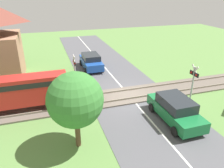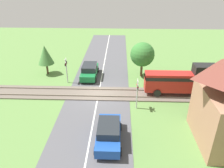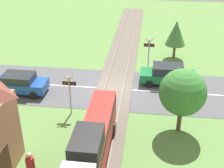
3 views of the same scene
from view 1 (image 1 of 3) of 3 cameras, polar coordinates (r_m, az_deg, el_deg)
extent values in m
plane|color=#5B8442|center=(17.33, 4.47, -3.06)|extent=(60.00, 60.00, 0.00)
cube|color=#515156|center=(17.32, 4.47, -3.03)|extent=(48.00, 6.40, 0.02)
cube|color=silver|center=(17.32, 4.47, -2.99)|extent=(48.00, 0.12, 0.00)
cube|color=#665B51|center=(17.30, 4.47, -2.88)|extent=(2.80, 48.00, 0.12)
cube|color=slate|center=(16.66, 5.41, -3.57)|extent=(0.10, 48.00, 0.12)
cube|color=slate|center=(17.85, 3.63, -1.55)|extent=(0.10, 48.00, 0.12)
cube|color=red|center=(15.72, -24.01, -1.77)|extent=(1.35, 6.82, 1.90)
cube|color=black|center=(15.52, -24.32, -0.03)|extent=(1.37, 6.82, 0.36)
cylinder|color=black|center=(15.34, -15.55, -5.10)|extent=(0.14, 0.76, 0.76)
cylinder|color=black|center=(16.63, -15.84, -2.79)|extent=(0.14, 0.76, 0.76)
cube|color=#197038|center=(14.46, 16.08, -6.95)|extent=(4.39, 1.73, 0.69)
cube|color=#23282D|center=(14.15, 16.38, -4.67)|extent=(2.41, 1.59, 0.62)
cylinder|color=black|center=(15.26, 10.32, -6.10)|extent=(0.60, 0.18, 0.60)
cylinder|color=black|center=(16.08, 15.82, -5.03)|extent=(0.60, 0.18, 0.60)
cylinder|color=black|center=(13.24, 16.07, -11.86)|extent=(0.60, 0.18, 0.60)
cylinder|color=black|center=(14.17, 22.04, -10.19)|extent=(0.60, 0.18, 0.60)
cube|color=#1E4CA8|center=(23.00, -5.48, 5.59)|extent=(4.21, 1.73, 0.71)
cube|color=#23282D|center=(22.81, -5.54, 7.08)|extent=(2.31, 1.59, 0.54)
cylinder|color=black|center=(22.05, -2.47, 3.89)|extent=(0.60, 0.18, 0.60)
cylinder|color=black|center=(21.69, -6.88, 3.39)|extent=(0.60, 0.18, 0.60)
cylinder|color=black|center=(24.56, -4.18, 5.96)|extent=(0.60, 0.18, 0.60)
cylinder|color=black|center=(24.24, -8.16, 5.53)|extent=(0.60, 0.18, 0.60)
cylinder|color=#B7B7B7|center=(16.55, 20.23, -0.43)|extent=(0.12, 0.12, 2.86)
cube|color=black|center=(16.22, 20.68, 2.51)|extent=(0.90, 0.08, 0.28)
sphere|color=red|center=(16.02, 21.25, 2.17)|extent=(0.18, 0.18, 0.18)
sphere|color=red|center=(16.42, 20.12, 2.85)|extent=(0.18, 0.18, 0.18)
cube|color=silver|center=(16.13, 20.81, 3.39)|extent=(0.72, 0.04, 0.72)
cube|color=silver|center=(16.13, 20.81, 3.39)|extent=(0.72, 0.04, 0.72)
cylinder|color=#B7B7B7|center=(18.10, -9.64, 2.82)|extent=(0.12, 0.12, 2.86)
cube|color=black|center=(17.79, -9.84, 5.56)|extent=(0.90, 0.08, 0.28)
sphere|color=red|center=(18.05, -9.97, 5.81)|extent=(0.18, 0.18, 0.18)
sphere|color=red|center=(17.54, -9.70, 5.30)|extent=(0.18, 0.18, 0.18)
cube|color=silver|center=(17.71, -9.90, 6.37)|extent=(0.72, 0.04, 0.72)
cube|color=silver|center=(17.71, -9.90, 6.37)|extent=(0.72, 0.04, 0.72)
cylinder|color=brown|center=(27.37, -26.62, 6.11)|extent=(0.24, 0.24, 1.29)
cylinder|color=brown|center=(11.96, -8.92, -12.55)|extent=(0.28, 0.28, 1.56)
sphere|color=#387A33|center=(10.91, -9.58, -4.10)|extent=(2.84, 2.84, 2.84)
camera|label=2|loc=(34.41, -12.91, 29.17)|focal=35.00mm
camera|label=3|loc=(19.72, -76.62, 19.08)|focal=50.00mm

